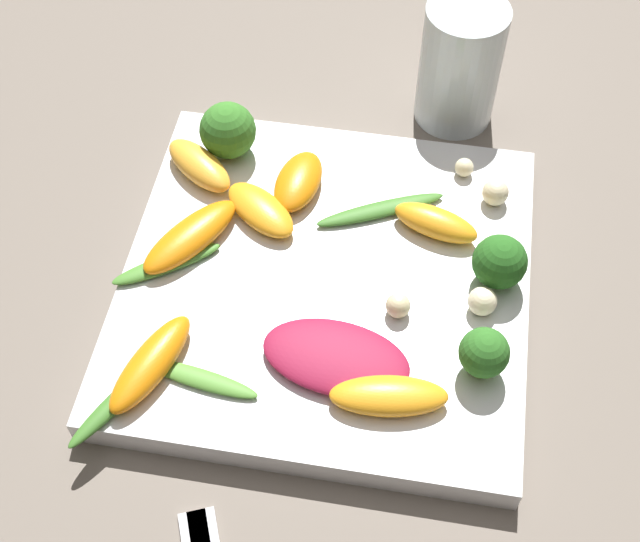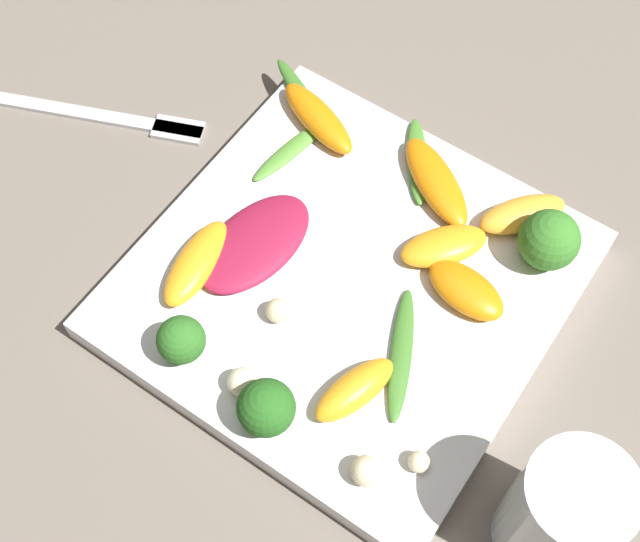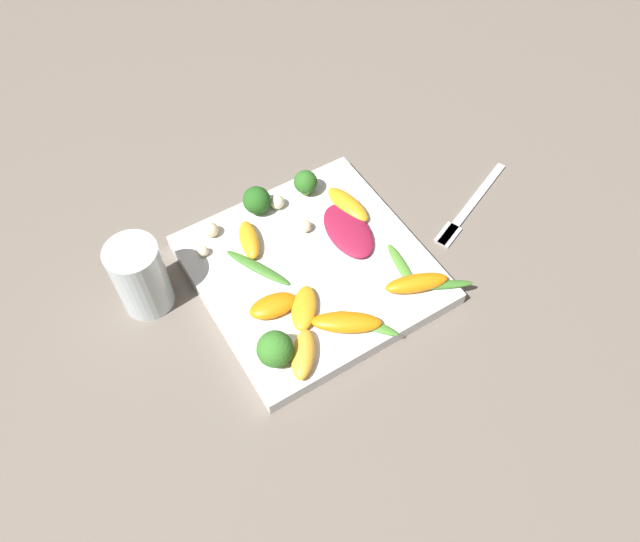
# 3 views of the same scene
# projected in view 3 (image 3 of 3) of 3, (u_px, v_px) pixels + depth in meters

# --- Properties ---
(ground_plane) EXTENTS (2.40, 2.40, 0.00)m
(ground_plane) POSITION_uv_depth(u_px,v_px,m) (312.00, 274.00, 0.77)
(ground_plane) COLOR #6B6056
(plate) EXTENTS (0.26, 0.26, 0.02)m
(plate) POSITION_uv_depth(u_px,v_px,m) (311.00, 270.00, 0.76)
(plate) COLOR white
(plate) RESTS_ON ground_plane
(drinking_glass) EXTENTS (0.06, 0.06, 0.10)m
(drinking_glass) POSITION_uv_depth(u_px,v_px,m) (140.00, 277.00, 0.71)
(drinking_glass) COLOR silver
(drinking_glass) RESTS_ON ground_plane
(fork) EXTENTS (0.17, 0.08, 0.01)m
(fork) POSITION_uv_depth(u_px,v_px,m) (466.00, 211.00, 0.82)
(fork) COLOR #B2B2B7
(fork) RESTS_ON ground_plane
(radicchio_leaf_0) EXTENTS (0.06, 0.10, 0.01)m
(radicchio_leaf_0) POSITION_uv_depth(u_px,v_px,m) (348.00, 231.00, 0.78)
(radicchio_leaf_0) COLOR maroon
(radicchio_leaf_0) RESTS_ON plate
(orange_segment_0) EXTENTS (0.06, 0.06, 0.02)m
(orange_segment_0) POSITION_uv_depth(u_px,v_px,m) (303.00, 354.00, 0.68)
(orange_segment_0) COLOR #FCAD33
(orange_segment_0) RESTS_ON plate
(orange_segment_1) EXTENTS (0.06, 0.04, 0.02)m
(orange_segment_1) POSITION_uv_depth(u_px,v_px,m) (273.00, 306.00, 0.71)
(orange_segment_1) COLOR orange
(orange_segment_1) RESTS_ON plate
(orange_segment_2) EXTENTS (0.08, 0.07, 0.02)m
(orange_segment_2) POSITION_uv_depth(u_px,v_px,m) (346.00, 322.00, 0.70)
(orange_segment_2) COLOR orange
(orange_segment_2) RESTS_ON plate
(orange_segment_3) EXTENTS (0.08, 0.05, 0.02)m
(orange_segment_3) POSITION_uv_depth(u_px,v_px,m) (417.00, 283.00, 0.73)
(orange_segment_3) COLOR orange
(orange_segment_3) RESTS_ON plate
(orange_segment_4) EXTENTS (0.06, 0.06, 0.01)m
(orange_segment_4) POSITION_uv_depth(u_px,v_px,m) (304.00, 308.00, 0.71)
(orange_segment_4) COLOR orange
(orange_segment_4) RESTS_ON plate
(orange_segment_5) EXTENTS (0.04, 0.07, 0.02)m
(orange_segment_5) POSITION_uv_depth(u_px,v_px,m) (348.00, 204.00, 0.80)
(orange_segment_5) COLOR orange
(orange_segment_5) RESTS_ON plate
(orange_segment_6) EXTENTS (0.04, 0.06, 0.02)m
(orange_segment_6) POSITION_uv_depth(u_px,v_px,m) (249.00, 240.00, 0.76)
(orange_segment_6) COLOR orange
(orange_segment_6) RESTS_ON plate
(broccoli_floret_0) EXTENTS (0.04, 0.04, 0.04)m
(broccoli_floret_0) POSITION_uv_depth(u_px,v_px,m) (275.00, 349.00, 0.67)
(broccoli_floret_0) COLOR #7A9E51
(broccoli_floret_0) RESTS_ON plate
(broccoli_floret_1) EXTENTS (0.03, 0.03, 0.04)m
(broccoli_floret_1) POSITION_uv_depth(u_px,v_px,m) (306.00, 182.00, 0.80)
(broccoli_floret_1) COLOR #84AD5B
(broccoli_floret_1) RESTS_ON plate
(broccoli_floret_2) EXTENTS (0.04, 0.04, 0.04)m
(broccoli_floret_2) POSITION_uv_depth(u_px,v_px,m) (257.00, 200.00, 0.79)
(broccoli_floret_2) COLOR #84AD5B
(broccoli_floret_2) RESTS_ON plate
(arugula_sprig_0) EXTENTS (0.05, 0.07, 0.01)m
(arugula_sprig_0) POSITION_uv_depth(u_px,v_px,m) (367.00, 323.00, 0.70)
(arugula_sprig_0) COLOR #47842D
(arugula_sprig_0) RESTS_ON plate
(arugula_sprig_1) EXTENTS (0.05, 0.09, 0.01)m
(arugula_sprig_1) POSITION_uv_depth(u_px,v_px,m) (258.00, 268.00, 0.75)
(arugula_sprig_1) COLOR #3D7528
(arugula_sprig_1) RESTS_ON plate
(arugula_sprig_2) EXTENTS (0.03, 0.08, 0.01)m
(arugula_sprig_2) POSITION_uv_depth(u_px,v_px,m) (402.00, 267.00, 0.75)
(arugula_sprig_2) COLOR #518E33
(arugula_sprig_2) RESTS_ON plate
(arugula_sprig_3) EXTENTS (0.07, 0.05, 0.01)m
(arugula_sprig_3) POSITION_uv_depth(u_px,v_px,m) (440.00, 285.00, 0.73)
(arugula_sprig_3) COLOR #3D7528
(arugula_sprig_3) RESTS_ON plate
(macadamia_nut_0) EXTENTS (0.02, 0.02, 0.02)m
(macadamia_nut_0) POSITION_uv_depth(u_px,v_px,m) (277.00, 202.00, 0.80)
(macadamia_nut_0) COLOR beige
(macadamia_nut_0) RESTS_ON plate
(macadamia_nut_1) EXTENTS (0.02, 0.02, 0.02)m
(macadamia_nut_1) POSITION_uv_depth(u_px,v_px,m) (211.00, 230.00, 0.77)
(macadamia_nut_1) COLOR beige
(macadamia_nut_1) RESTS_ON plate
(macadamia_nut_2) EXTENTS (0.01, 0.01, 0.01)m
(macadamia_nut_2) POSITION_uv_depth(u_px,v_px,m) (203.00, 251.00, 0.76)
(macadamia_nut_2) COLOR beige
(macadamia_nut_2) RESTS_ON plate
(macadamia_nut_3) EXTENTS (0.02, 0.02, 0.02)m
(macadamia_nut_3) POSITION_uv_depth(u_px,v_px,m) (305.00, 226.00, 0.78)
(macadamia_nut_3) COLOR beige
(macadamia_nut_3) RESTS_ON plate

